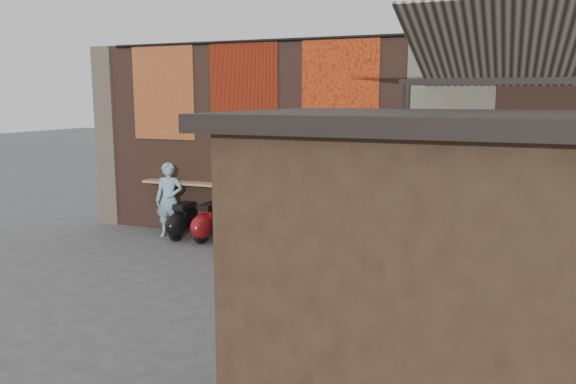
% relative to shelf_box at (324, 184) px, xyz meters
% --- Properties ---
extents(ground, '(70.00, 70.00, 0.00)m').
position_rel_shelf_box_xyz_m(ground, '(-0.08, -2.30, -1.26)').
color(ground, '#474749').
rests_on(ground, ground).
extents(brick_wall, '(10.00, 0.40, 4.00)m').
position_rel_shelf_box_xyz_m(brick_wall, '(-0.08, 0.40, 0.74)').
color(brick_wall, brown).
rests_on(brick_wall, ground).
extents(pier_left, '(0.50, 0.50, 4.00)m').
position_rel_shelf_box_xyz_m(pier_left, '(-5.28, 0.40, 0.74)').
color(pier_left, '#4C4238').
rests_on(pier_left, ground).
extents(eating_counter, '(8.00, 0.32, 0.05)m').
position_rel_shelf_box_xyz_m(eating_counter, '(-0.08, 0.03, -0.16)').
color(eating_counter, '#9E7A51').
rests_on(eating_counter, brick_wall).
extents(shelf_box, '(0.64, 0.30, 0.27)m').
position_rel_shelf_box_xyz_m(shelf_box, '(0.00, 0.00, 0.00)').
color(shelf_box, white).
rests_on(shelf_box, eating_counter).
extents(tapestry_redgold, '(1.50, 0.02, 2.00)m').
position_rel_shelf_box_xyz_m(tapestry_redgold, '(-3.68, 0.18, 1.74)').
color(tapestry_redgold, maroon).
rests_on(tapestry_redgold, brick_wall).
extents(tapestry_sun, '(1.50, 0.02, 2.00)m').
position_rel_shelf_box_xyz_m(tapestry_sun, '(-1.78, 0.18, 1.74)').
color(tapestry_sun, '#BB290B').
rests_on(tapestry_sun, brick_wall).
extents(tapestry_orange, '(1.50, 0.02, 2.00)m').
position_rel_shelf_box_xyz_m(tapestry_orange, '(0.22, 0.18, 1.74)').
color(tapestry_orange, '#C14418').
rests_on(tapestry_orange, brick_wall).
extents(tapestry_multi, '(1.50, 0.02, 2.00)m').
position_rel_shelf_box_xyz_m(tapestry_multi, '(2.22, 0.18, 1.74)').
color(tapestry_multi, '#21627C').
rests_on(tapestry_multi, brick_wall).
extents(hang_rail, '(9.50, 0.06, 0.06)m').
position_rel_shelf_box_xyz_m(hang_rail, '(-0.08, 0.17, 2.72)').
color(hang_rail, black).
rests_on(hang_rail, brick_wall).
extents(scooter_stool_0, '(0.34, 0.77, 0.73)m').
position_rel_shelf_box_xyz_m(scooter_stool_0, '(-2.98, -0.34, -0.90)').
color(scooter_stool_0, black).
rests_on(scooter_stool_0, ground).
extents(scooter_stool_1, '(0.36, 0.80, 0.76)m').
position_rel_shelf_box_xyz_m(scooter_stool_1, '(-2.40, -0.31, -0.88)').
color(scooter_stool_1, maroon).
rests_on(scooter_stool_1, ground).
extents(scooter_stool_2, '(0.38, 0.86, 0.81)m').
position_rel_shelf_box_xyz_m(scooter_stool_2, '(-1.80, -0.33, -0.85)').
color(scooter_stool_2, black).
rests_on(scooter_stool_2, ground).
extents(scooter_stool_3, '(0.35, 0.78, 0.74)m').
position_rel_shelf_box_xyz_m(scooter_stool_3, '(-1.26, -0.34, -0.89)').
color(scooter_stool_3, '#0D4310').
rests_on(scooter_stool_3, ground).
extents(scooter_stool_4, '(0.39, 0.86, 0.82)m').
position_rel_shelf_box_xyz_m(scooter_stool_4, '(-0.64, -0.29, -0.85)').
color(scooter_stool_4, '#B00D28').
rests_on(scooter_stool_4, ground).
extents(scooter_stool_5, '(0.36, 0.81, 0.77)m').
position_rel_shelf_box_xyz_m(scooter_stool_5, '(-0.01, -0.32, -0.88)').
color(scooter_stool_5, navy).
rests_on(scooter_stool_5, ground).
extents(scooter_stool_6, '(0.38, 0.85, 0.80)m').
position_rel_shelf_box_xyz_m(scooter_stool_6, '(0.49, -0.26, -0.86)').
color(scooter_stool_6, navy).
rests_on(scooter_stool_6, ground).
extents(scooter_stool_7, '(0.35, 0.77, 0.73)m').
position_rel_shelf_box_xyz_m(scooter_stool_7, '(1.17, -0.35, -0.90)').
color(scooter_stool_7, '#0B4E14').
rests_on(scooter_stool_7, ground).
extents(scooter_stool_8, '(0.40, 0.89, 0.84)m').
position_rel_shelf_box_xyz_m(scooter_stool_8, '(1.74, -0.28, -0.84)').
color(scooter_stool_8, '#0D1495').
rests_on(scooter_stool_8, ground).
extents(scooter_stool_9, '(0.33, 0.74, 0.70)m').
position_rel_shelf_box_xyz_m(scooter_stool_9, '(2.32, -0.31, -0.91)').
color(scooter_stool_9, '#171244').
rests_on(scooter_stool_9, ground).
extents(diner_left, '(0.65, 0.52, 1.56)m').
position_rel_shelf_box_xyz_m(diner_left, '(-3.31, -0.30, -0.48)').
color(diner_left, '#80A8BA').
rests_on(diner_left, ground).
extents(diner_right, '(1.12, 1.05, 1.82)m').
position_rel_shelf_box_xyz_m(diner_right, '(-1.15, -0.90, -0.35)').
color(diner_right, '#2B2227').
rests_on(diner_right, ground).
extents(shopper_navy, '(1.06, 0.64, 1.68)m').
position_rel_shelf_box_xyz_m(shopper_navy, '(2.44, -2.63, -0.42)').
color(shopper_navy, black).
rests_on(shopper_navy, ground).
extents(shopper_grey, '(1.14, 0.71, 1.71)m').
position_rel_shelf_box_xyz_m(shopper_grey, '(3.38, -3.20, -0.40)').
color(shopper_grey, '#5E5E63').
rests_on(shopper_grey, ground).
extents(shopper_tan, '(0.93, 0.80, 1.61)m').
position_rel_shelf_box_xyz_m(shopper_tan, '(2.27, -1.25, -0.46)').
color(shopper_tan, '#806951').
rests_on(shopper_tan, ground).
extents(market_stall, '(2.49, 1.88, 2.67)m').
position_rel_shelf_box_xyz_m(market_stall, '(2.73, -6.00, 0.08)').
color(market_stall, black).
rests_on(market_stall, ground).
extents(stall_roof, '(2.79, 2.16, 0.12)m').
position_rel_shelf_box_xyz_m(stall_roof, '(2.73, -6.00, 1.47)').
color(stall_roof, black).
rests_on(stall_roof, market_stall).
extents(stall_sign, '(1.20, 0.05, 0.50)m').
position_rel_shelf_box_xyz_m(stall_sign, '(2.74, -5.04, 0.68)').
color(stall_sign, gold).
rests_on(stall_sign, market_stall).
extents(stall_shelf, '(2.05, 0.12, 0.06)m').
position_rel_shelf_box_xyz_m(stall_shelf, '(2.74, -5.04, -0.28)').
color(stall_shelf, '#473321').
rests_on(stall_shelf, market_stall).
extents(awning_canvas, '(3.20, 3.28, 0.97)m').
position_rel_shelf_box_xyz_m(awning_canvas, '(3.42, -1.40, 2.29)').
color(awning_canvas, beige).
rests_on(awning_canvas, brick_wall).
extents(awning_ledger, '(3.30, 0.08, 0.12)m').
position_rel_shelf_box_xyz_m(awning_ledger, '(3.42, 0.19, 2.69)').
color(awning_ledger, '#33261C').
rests_on(awning_ledger, brick_wall).
extents(awning_header, '(3.00, 0.08, 0.08)m').
position_rel_shelf_box_xyz_m(awning_header, '(3.42, -2.90, 1.82)').
color(awning_header, black).
rests_on(awning_header, awning_post_left).
extents(awning_post_left, '(0.09, 0.09, 3.10)m').
position_rel_shelf_box_xyz_m(awning_post_left, '(2.02, -2.90, 0.29)').
color(awning_post_left, black).
rests_on(awning_post_left, ground).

